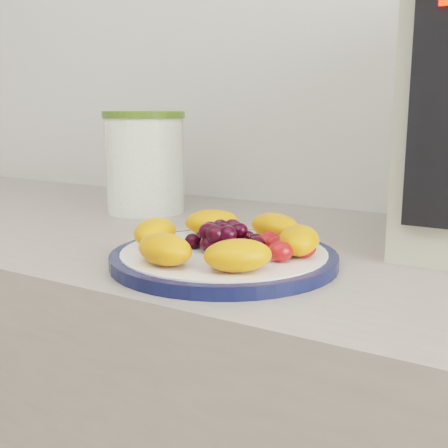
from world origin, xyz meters
The scene contains 7 objects.
plate_rim centered at (0.03, 1.06, 0.91)m, with size 0.27×0.27×0.01m, color #0E153B.
plate_face centered at (0.03, 1.06, 0.91)m, with size 0.25×0.25×0.02m, color white.
canister centered at (-0.29, 1.29, 0.98)m, with size 0.14×0.14×0.17m, color #5B7128.
canister_lid centered at (-0.29, 1.29, 1.08)m, with size 0.15×0.15×0.01m, color #486A1F.
appliance_panel centered at (0.24, 1.16, 1.09)m, with size 0.06×0.02×0.27m, color black.
appliance_led centered at (0.24, 1.15, 1.19)m, with size 0.01×0.01×0.01m, color #FF0C05.
fruit_plate centered at (0.03, 1.06, 0.93)m, with size 0.24×0.24×0.04m.
Camera 1 is at (0.37, 0.50, 1.08)m, focal length 45.00 mm.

